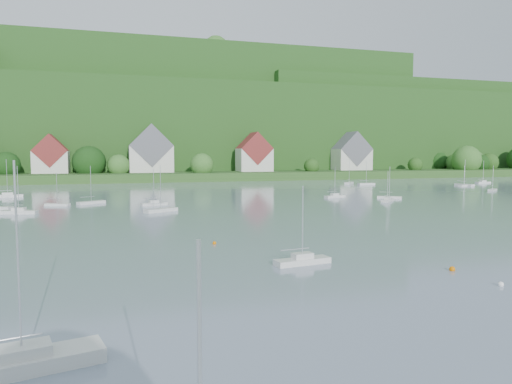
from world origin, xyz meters
TOP-DOWN VIEW (x-y plane):
  - far_shore_strip at (0.00, 200.00)m, footprint 600.00×60.00m
  - forested_ridge at (0.39, 268.57)m, footprint 620.00×181.22m
  - village_building_1 at (-30.00, 189.00)m, footprint 12.00×9.36m
  - village_building_2 at (5.00, 188.00)m, footprint 16.00×11.44m
  - village_building_3 at (45.00, 186.00)m, footprint 13.00×10.40m
  - village_building_4 at (90.00, 190.00)m, footprint 15.00×10.40m
  - near_sailboat_0 at (-12.11, 27.99)m, footprint 7.37×3.58m
  - near_sailboat_3 at (8.03, 43.97)m, footprint 5.37×2.20m
  - mooring_buoy_1 at (19.63, 33.17)m, footprint 0.43×0.43m
  - mooring_buoy_2 at (19.29, 38.12)m, footprint 0.49×0.49m
  - mooring_buoy_3 at (2.35, 55.50)m, footprint 0.42×0.42m
  - far_sailboat_cluster at (12.54, 115.59)m, footprint 200.71×63.98m

SIDE VIEW (x-z plane):
  - mooring_buoy_1 at x=19.63m, z-range -0.22..0.22m
  - mooring_buoy_2 at x=19.29m, z-range -0.25..0.25m
  - mooring_buoy_3 at x=2.35m, z-range -0.21..0.21m
  - far_sailboat_cluster at x=12.54m, z-range -3.98..4.73m
  - near_sailboat_3 at x=8.03m, z-range -3.11..3.93m
  - near_sailboat_0 at x=-12.11m, z-range -4.31..5.28m
  - far_shore_strip at x=0.00m, z-range 0.00..3.00m
  - village_building_1 at x=-30.00m, z-range 1.75..15.75m
  - village_building_3 at x=45.00m, z-range 1.68..17.18m
  - village_building_4 at x=90.00m, z-range 1.34..17.84m
  - village_building_2 at x=5.00m, z-range 1.27..19.27m
  - forested_ridge at x=0.39m, z-range -12.06..57.83m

